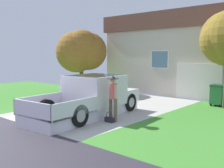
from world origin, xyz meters
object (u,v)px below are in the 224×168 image
object	(u,v)px
pickup_truck	(92,97)
person_with_hat	(113,95)
wheeled_trash_bin	(218,94)
handbag	(109,119)
house_with_garage	(198,54)
front_yard_tree	(82,51)

from	to	relation	value
pickup_truck	person_with_hat	world-z (taller)	person_with_hat
pickup_truck	wheeled_trash_bin	world-z (taller)	pickup_truck
handbag	house_with_garage	distance (m)	10.52
person_with_hat	house_with_garage	bearing A→B (deg)	-69.99
person_with_hat	front_yard_tree	world-z (taller)	front_yard_tree
pickup_truck	house_with_garage	xyz separation A→B (m)	(0.54, 9.67, 1.88)
handbag	house_with_garage	size ratio (longest dim) A/B	0.03
pickup_truck	handbag	xyz separation A→B (m)	(1.41, -0.50, -0.64)
house_with_garage	front_yard_tree	xyz separation A→B (m)	(-5.92, -5.26, 0.20)
pickup_truck	person_with_hat	xyz separation A→B (m)	(1.41, -0.29, 0.28)
person_with_hat	house_with_garage	xyz separation A→B (m)	(-0.87, 9.96, 1.60)
pickup_truck	wheeled_trash_bin	bearing A→B (deg)	54.06
handbag	wheeled_trash_bin	bearing A→B (deg)	71.94
pickup_truck	house_with_garage	size ratio (longest dim) A/B	0.48
pickup_truck	person_with_hat	distance (m)	1.46
house_with_garage	front_yard_tree	world-z (taller)	house_with_garage
house_with_garage	wheeled_trash_bin	size ratio (longest dim) A/B	10.65
house_with_garage	person_with_hat	bearing A→B (deg)	-85.04
person_with_hat	house_with_garage	world-z (taller)	house_with_garage
pickup_truck	person_with_hat	bearing A→B (deg)	-16.03
house_with_garage	wheeled_trash_bin	world-z (taller)	house_with_garage
front_yard_tree	wheeled_trash_bin	bearing A→B (deg)	6.88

